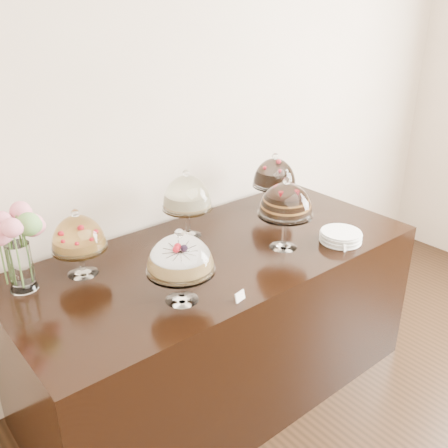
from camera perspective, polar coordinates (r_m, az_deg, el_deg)
wall_back at (r=2.99m, az=-4.22°, el=12.17°), size 5.00×0.04×3.00m
display_counter at (r=2.89m, az=-0.64°, el=-11.13°), size 2.20×1.00×0.90m
cake_stand_sugar_sponge at (r=2.15m, az=-5.02°, el=-3.78°), size 0.30×0.30×0.35m
cake_stand_choco_layer at (r=2.62m, az=7.06°, el=2.49°), size 0.29×0.29×0.40m
cake_stand_cheesecake at (r=2.75m, az=-4.24°, el=3.30°), size 0.28×0.28×0.39m
cake_stand_dark_choco at (r=3.12m, az=5.79°, el=5.61°), size 0.27×0.27×0.37m
cake_stand_fruit_tart at (r=2.46m, az=-16.33°, el=-1.31°), size 0.26×0.26×0.34m
flower_vase at (r=2.39m, az=-22.82°, el=-1.39°), size 0.32×0.28×0.41m
plate_stack at (r=2.82m, az=13.19°, el=-1.42°), size 0.22×0.22×0.06m
price_card_left at (r=2.24m, az=1.83°, el=-8.26°), size 0.06×0.03×0.04m
price_card_right at (r=2.74m, az=13.84°, el=-2.50°), size 0.06×0.02×0.04m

